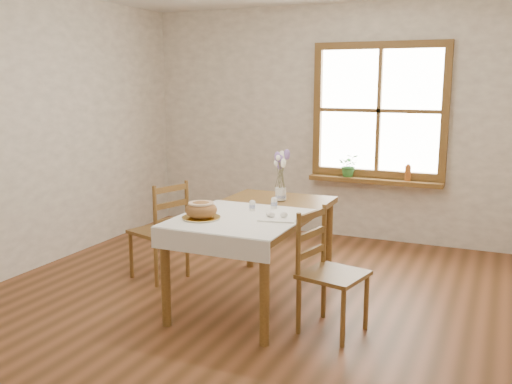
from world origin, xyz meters
TOP-DOWN VIEW (x-y plane):
  - ground at (0.00, 0.00)m, footprint 5.00×5.00m
  - room_walls at (0.00, 0.00)m, footprint 4.60×5.10m
  - window at (0.50, 2.47)m, footprint 1.46×0.08m
  - window_sill at (0.50, 2.40)m, footprint 1.46×0.20m
  - dining_table at (0.00, 0.30)m, footprint 0.90×1.60m
  - table_linen at (0.00, -0.00)m, footprint 0.91×0.99m
  - chair_left at (-1.02, 0.43)m, footprint 0.55×0.53m
  - chair_right at (0.75, -0.04)m, footprint 0.51×0.50m
  - bread_plate at (-0.24, -0.16)m, footprint 0.33×0.33m
  - bread_loaf at (-0.24, -0.16)m, footprint 0.24×0.24m
  - egg_napkin at (0.29, 0.06)m, footprint 0.32×0.28m
  - eggs at (0.29, 0.06)m, footprint 0.25×0.23m
  - salt_shaker at (-0.00, 0.23)m, footprint 0.05×0.05m
  - pepper_shaker at (0.13, 0.38)m, footprint 0.06×0.06m
  - flower_vase at (0.05, 0.72)m, footprint 0.11×0.11m
  - lavender_bouquet at (0.05, 0.72)m, footprint 0.17×0.17m
  - potted_plant at (0.21, 2.40)m, footprint 0.28×0.30m
  - amber_bottle at (0.85, 2.40)m, footprint 0.08×0.08m

SIDE VIEW (x-z plane):
  - ground at x=0.00m, z-range 0.00..0.00m
  - chair_right at x=0.75m, z-range 0.00..0.88m
  - chair_left at x=-1.02m, z-range 0.00..0.90m
  - dining_table at x=0.00m, z-range 0.29..1.04m
  - window_sill at x=0.50m, z-range 0.66..0.71m
  - table_linen at x=0.00m, z-range 0.75..0.76m
  - egg_napkin at x=0.29m, z-range 0.76..0.77m
  - bread_plate at x=-0.24m, z-range 0.76..0.77m
  - eggs at x=0.29m, z-range 0.77..0.82m
  - flower_vase at x=0.05m, z-range 0.75..0.86m
  - salt_shaker at x=0.00m, z-range 0.76..0.85m
  - amber_bottle at x=0.85m, z-range 0.71..0.90m
  - pepper_shaker at x=0.13m, z-range 0.76..0.86m
  - potted_plant at x=0.21m, z-range 0.71..0.91m
  - bread_loaf at x=-0.24m, z-range 0.77..0.91m
  - lavender_bouquet at x=0.05m, z-range 0.86..1.17m
  - window at x=0.50m, z-range 0.72..2.18m
  - room_walls at x=0.00m, z-range 0.38..3.03m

